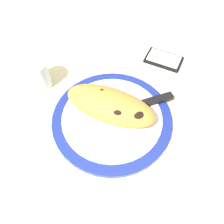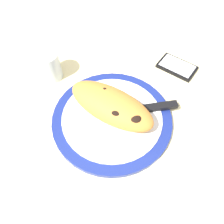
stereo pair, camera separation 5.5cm
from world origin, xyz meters
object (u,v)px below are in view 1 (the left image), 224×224
(smartphone, at_px, (164,59))
(water_glass, at_px, (38,76))
(fork, at_px, (110,135))
(plate, at_px, (112,118))
(knife, at_px, (146,103))
(calzone, at_px, (110,105))

(smartphone, height_order, water_glass, water_glass)
(fork, xyz_separation_m, water_glass, (-0.24, 0.13, 0.02))
(plate, height_order, knife, knife)
(fork, height_order, smartphone, fork)
(plate, relative_size, calzone, 1.26)
(fork, xyz_separation_m, knife, (0.07, 0.11, 0.00))
(calzone, bearing_deg, fork, -78.11)
(knife, bearing_deg, smartphone, 80.49)
(plate, xyz_separation_m, calzone, (-0.01, 0.01, 0.04))
(smartphone, bearing_deg, fork, -108.89)
(calzone, xyz_separation_m, water_glass, (-0.22, 0.06, -0.01))
(knife, distance_m, water_glass, 0.31)
(calzone, distance_m, knife, 0.10)
(water_glass, bearing_deg, knife, -3.42)
(calzone, bearing_deg, knife, 28.41)
(plate, bearing_deg, smartphone, 66.14)
(plate, bearing_deg, knife, 35.57)
(calzone, xyz_separation_m, knife, (0.09, 0.05, -0.03))
(knife, bearing_deg, plate, -144.43)
(plate, xyz_separation_m, water_glass, (-0.23, 0.08, 0.03))
(calzone, height_order, knife, calzone)
(plate, relative_size, water_glass, 3.67)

